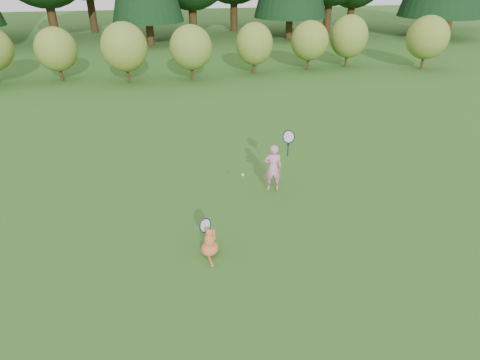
{
  "coord_description": "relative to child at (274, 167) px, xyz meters",
  "views": [
    {
      "loc": [
        -1.3,
        -6.67,
        4.75
      ],
      "look_at": [
        0.2,
        0.8,
        0.7
      ],
      "focal_mm": 30.0,
      "sensor_mm": 36.0,
      "label": 1
    }
  ],
  "objects": [
    {
      "name": "tennis_ball",
      "position": [
        -0.85,
        -0.53,
        0.15
      ],
      "size": [
        0.07,
        0.07,
        0.07
      ],
      "color": "yellow",
      "rests_on": "ground"
    },
    {
      "name": "child",
      "position": [
        0.0,
        0.0,
        0.0
      ],
      "size": [
        0.66,
        0.39,
        1.75
      ],
      "rotation": [
        0.0,
        0.0,
        2.97
      ],
      "color": "pink",
      "rests_on": "ground"
    },
    {
      "name": "shrub_row",
      "position": [
        -1.13,
        11.55,
        0.79
      ],
      "size": [
        28.0,
        3.0,
        2.8
      ],
      "primitive_type": null,
      "color": "#546B21",
      "rests_on": "ground"
    },
    {
      "name": "ground",
      "position": [
        -1.13,
        -1.45,
        -0.61
      ],
      "size": [
        100.0,
        100.0,
        0.0
      ],
      "primitive_type": "plane",
      "color": "#2B4E16",
      "rests_on": "ground"
    },
    {
      "name": "cat",
      "position": [
        -1.81,
        -2.1,
        -0.33
      ],
      "size": [
        0.51,
        0.74,
        0.74
      ],
      "rotation": [
        0.0,
        0.0,
        -0.33
      ],
      "color": "#C55B25",
      "rests_on": "ground"
    }
  ]
}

